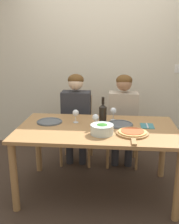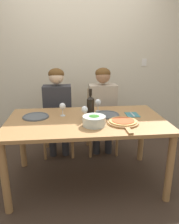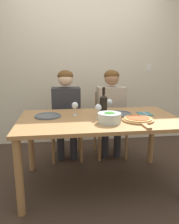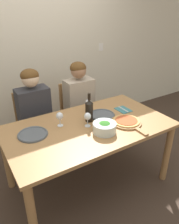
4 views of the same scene
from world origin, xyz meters
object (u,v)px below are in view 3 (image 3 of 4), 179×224
Objects in this scene: chair_left at (66,122)px; pizza_on_board at (138,119)px; fork_on_napkin at (145,114)px; wine_bottle at (103,105)px; dinner_plate_right at (119,114)px; dinner_plate_left at (48,116)px; chair_right at (109,121)px; person_woman at (66,107)px; wine_glass_left at (75,106)px; wine_glass_centre at (98,108)px; broccoli_bowl at (109,118)px; wine_glass_right at (109,103)px; person_man at (111,106)px.

chair_left is 1.24m from pizza_on_board.
wine_bottle is at bearing -178.39° from fork_on_napkin.
dinner_plate_left is at bearing 178.72° from dinner_plate_right.
chair_right is 5.09× the size of fork_on_napkin.
fork_on_napkin is at bearing -35.26° from person_woman.
wine_glass_left is at bearing 176.07° from fork_on_napkin.
pizza_on_board is (0.31, -0.25, -0.11)m from wine_bottle.
wine_glass_centre is at bearing -156.11° from dinner_plate_right.
wine_glass_right is (0.11, 0.47, 0.05)m from broccoli_bowl.
wine_glass_centre is at bearing -33.40° from wine_glass_left.
person_woman reaches higher than pizza_on_board.
dinner_plate_right is 0.21m from wine_glass_right.
wine_glass_right is at bearing 153.45° from fork_on_napkin.
broccoli_bowl is 0.56m from fork_on_napkin.
wine_bottle is 1.76× the size of fork_on_napkin.
dinner_plate_right is 1.60× the size of fork_on_napkin.
pizza_on_board is (0.12, -0.28, 0.01)m from dinner_plate_right.
chair_left is 3.19× the size of dinner_plate_right.
wine_glass_centre is at bearing -169.73° from fork_on_napkin.
chair_left is 4.01× the size of broccoli_bowl.
person_woman is at bearing 121.66° from wine_bottle.
person_man is 0.69m from wine_bottle.
dinner_plate_right is 0.29m from fork_on_napkin.
chair_right is 0.27m from person_man.
chair_left is at bearing 170.14° from person_man.
chair_right is 4.01× the size of broccoli_bowl.
chair_right is (0.63, 0.00, 0.00)m from chair_left.
wine_bottle is (-0.24, -0.63, 0.15)m from person_man.
dinner_plate_right is 1.90× the size of wine_glass_left.
pizza_on_board is at bearing -39.39° from wine_bottle.
dinner_plate_left is at bearing -140.73° from chair_right.
wine_glass_centre reaches higher than dinner_plate_right.
chair_right is 0.81m from fork_on_napkin.
wine_glass_right is at bearing 77.14° from broccoli_bowl.
broccoli_bowl is 0.49m from wine_glass_right.
person_man is at bearing 111.36° from fork_on_napkin.
chair_right is at bearing 9.86° from person_woman.
person_woman is (-0.00, -0.11, 0.25)m from chair_left.
broccoli_bowl is 1.51× the size of wine_glass_right.
broccoli_bowl is at bearing -66.44° from person_woman.
pizza_on_board is at bearing -66.66° from wine_glass_right.
pizza_on_board is at bearing -86.22° from chair_right.
chair_right is at bearing 69.14° from wine_glass_centre.
dinner_plate_left is 0.56m from wine_glass_centre.
dinner_plate_left is 1.90× the size of wine_glass_right.
wine_glass_left is (-0.55, -0.67, 0.37)m from chair_right.
person_woman is at bearing -170.14° from chair_right.
person_woman reaches higher than dinner_plate_left.
wine_glass_centre is (-0.38, 0.16, 0.09)m from pizza_on_board.
wine_glass_right is (0.50, -0.54, 0.37)m from chair_left.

